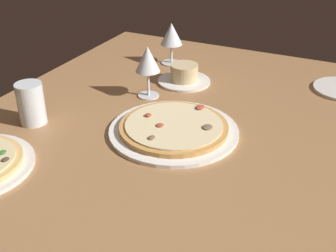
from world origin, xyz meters
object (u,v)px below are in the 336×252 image
at_px(wine_glass_far, 148,61).
at_px(water_glass, 31,106).
at_px(wine_glass_near, 171,35).
at_px(pizza_main, 174,129).
at_px(ramekin_on_saucer, 184,75).

bearing_deg(wine_glass_far, water_glass, 144.54).
height_order(wine_glass_near, water_glass, wine_glass_near).
relative_size(wine_glass_far, wine_glass_near, 1.07).
xyz_separation_m(pizza_main, wine_glass_far, (0.17, 0.16, 0.10)).
bearing_deg(ramekin_on_saucer, wine_glass_near, 38.87).
height_order(ramekin_on_saucer, wine_glass_near, wine_glass_near).
distance_m(ramekin_on_saucer, wine_glass_far, 0.18).
distance_m(wine_glass_far, wine_glass_near, 0.28).
relative_size(pizza_main, wine_glass_near, 2.29).
bearing_deg(ramekin_on_saucer, pizza_main, -160.72).
relative_size(pizza_main, ramekin_on_saucer, 1.98).
distance_m(ramekin_on_saucer, wine_glass_near, 0.19).
xyz_separation_m(pizza_main, ramekin_on_saucer, (0.31, 0.11, 0.01)).
bearing_deg(pizza_main, wine_glass_near, 26.05).
relative_size(ramekin_on_saucer, water_glass, 1.50).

